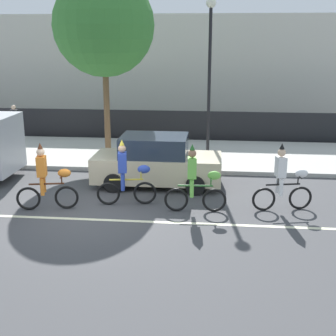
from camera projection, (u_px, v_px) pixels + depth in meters
name	position (u px, v px, depth m)	size (l,w,h in m)	color
ground_plane	(90.00, 212.00, 12.91)	(80.00, 80.00, 0.00)	#424244
road_centre_line	(85.00, 219.00, 12.43)	(36.00, 0.14, 0.01)	beige
sidewalk_curb	(131.00, 153.00, 19.11)	(60.00, 5.00, 0.15)	#ADAAA3
fence_line	(142.00, 125.00, 21.72)	(40.00, 0.08, 1.40)	black
building_backdrop	(104.00, 65.00, 29.72)	(28.00, 8.00, 5.85)	beige
parade_cyclist_orange	(47.00, 181.00, 12.93)	(1.70, 0.54, 1.92)	black
parade_cyclist_cobalt	(127.00, 177.00, 13.31)	(1.71, 0.53, 1.92)	black
parade_cyclist_lime	(196.00, 183.00, 12.77)	(1.72, 0.50, 1.92)	black
parade_cyclist_zebra	(284.00, 181.00, 12.88)	(1.70, 0.55, 1.92)	black
parked_car_beige	(157.00, 162.00, 15.08)	(4.10, 1.92, 1.64)	beige
street_lamp_post	(210.00, 56.00, 16.98)	(0.36, 0.36, 5.86)	black
street_tree_near_lamp	(104.00, 25.00, 17.91)	(3.93, 3.93, 6.91)	brown
pedestrian_onlooker	(15.00, 122.00, 20.76)	(0.32, 0.20, 1.62)	#33333D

